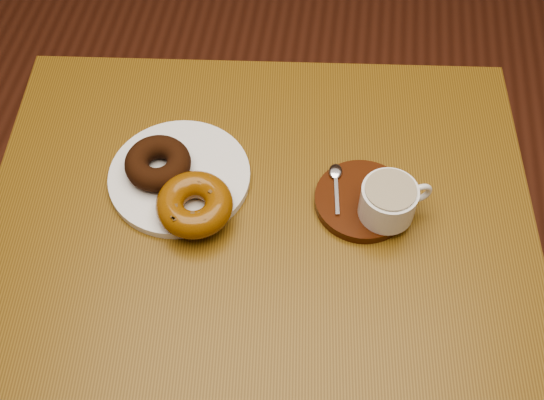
# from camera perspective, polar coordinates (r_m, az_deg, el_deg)

# --- Properties ---
(ground) EXTENTS (6.00, 6.00, 0.00)m
(ground) POSITION_cam_1_polar(r_m,az_deg,el_deg) (1.98, 8.46, -7.14)
(ground) COLOR brown
(ground) RESTS_ON ground
(cafe_table) EXTENTS (0.94, 0.74, 0.83)m
(cafe_table) POSITION_cam_1_polar(r_m,az_deg,el_deg) (1.21, -0.94, -3.99)
(cafe_table) COLOR brown
(cafe_table) RESTS_ON ground
(donut_plate) EXTENTS (0.29, 0.29, 0.01)m
(donut_plate) POSITION_cam_1_polar(r_m,az_deg,el_deg) (1.14, -7.74, 1.96)
(donut_plate) COLOR white
(donut_plate) RESTS_ON cafe_table
(donut_cinnamon) EXTENTS (0.14, 0.14, 0.04)m
(donut_cinnamon) POSITION_cam_1_polar(r_m,az_deg,el_deg) (1.12, -9.53, 3.05)
(donut_cinnamon) COLOR black
(donut_cinnamon) RESTS_ON donut_plate
(donut_caramel) EXTENTS (0.14, 0.14, 0.04)m
(donut_caramel) POSITION_cam_1_polar(r_m,az_deg,el_deg) (1.07, -6.51, -0.38)
(donut_caramel) COLOR brown
(donut_caramel) RESTS_ON donut_plate
(saucer) EXTENTS (0.19, 0.19, 0.02)m
(saucer) POSITION_cam_1_polar(r_m,az_deg,el_deg) (1.11, 7.56, -0.05)
(saucer) COLOR #3B1708
(saucer) RESTS_ON cafe_table
(coffee_cup) EXTENTS (0.11, 0.09, 0.06)m
(coffee_cup) POSITION_cam_1_polar(r_m,az_deg,el_deg) (1.06, 9.78, -0.05)
(coffee_cup) COLOR white
(coffee_cup) RESTS_ON saucer
(teaspoon) EXTENTS (0.02, 0.10, 0.01)m
(teaspoon) POSITION_cam_1_polar(r_m,az_deg,el_deg) (1.12, 5.35, 2.03)
(teaspoon) COLOR silver
(teaspoon) RESTS_ON saucer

